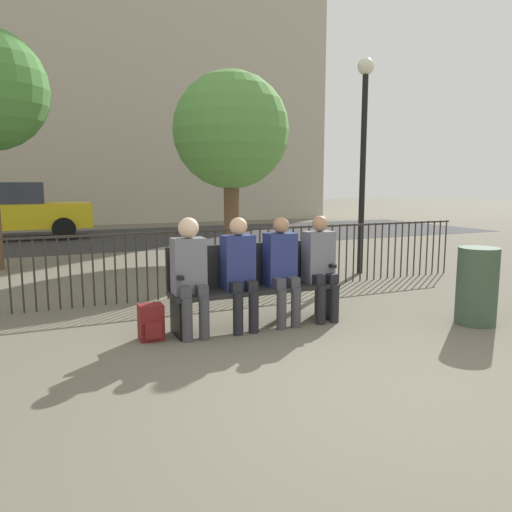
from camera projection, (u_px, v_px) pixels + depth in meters
The scene contains 14 objects.
ground_plane at pixel (375, 402), 3.67m from camera, with size 80.00×80.00×0.00m, color #605B4C.
park_bench at pixel (253, 281), 5.63m from camera, with size 1.93×0.45×0.92m.
seated_person_0 at pixel (190, 270), 5.18m from camera, with size 0.34×0.39×1.25m.
seated_person_1 at pixel (240, 268), 5.40m from camera, with size 0.34×0.39×1.24m.
seated_person_2 at pixel (282, 266), 5.61m from camera, with size 0.34×0.39×1.23m.
seated_person_3 at pixel (320, 263), 5.81m from camera, with size 0.34×0.39×1.23m.
backpack at pixel (151, 323), 5.11m from camera, with size 0.24×0.24×0.37m.
fence_railing at pixel (206, 257), 7.08m from camera, with size 9.01×0.03×0.95m.
tree_0 at pixel (231, 131), 10.90m from camera, with size 2.55×2.55×4.01m.
lamp_post at pixel (364, 134), 8.58m from camera, with size 0.28×0.28×3.69m.
street_surface at pixel (119, 238), 14.52m from camera, with size 24.00×6.00×0.01m.
parked_car_0 at pixel (9, 210), 14.15m from camera, with size 4.20×1.94×1.62m.
building_facade at pixel (80, 13), 20.51m from camera, with size 20.00×6.00×17.02m.
trash_bin at pixel (477, 286), 5.66m from camera, with size 0.45×0.45×0.88m.
Camera 1 is at (-2.22, -2.82, 1.60)m, focal length 35.00 mm.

